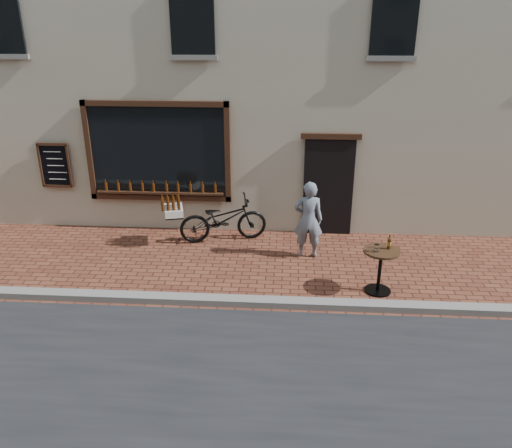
{
  "coord_description": "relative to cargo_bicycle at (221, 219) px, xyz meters",
  "views": [
    {
      "loc": [
        1.01,
        -7.23,
        4.56
      ],
      "look_at": [
        0.44,
        1.2,
        1.1
      ],
      "focal_mm": 35.0,
      "sensor_mm": 36.0,
      "label": 1
    }
  ],
  "objects": [
    {
      "name": "cargo_bicycle",
      "position": [
        0.0,
        0.0,
        0.0
      ],
      "size": [
        2.3,
        1.17,
        1.08
      ],
      "rotation": [
        0.0,
        0.0,
        1.84
      ],
      "color": "black",
      "rests_on": "ground"
    },
    {
      "name": "shop_building",
      "position": [
        0.44,
        3.62,
        4.48
      ],
      "size": [
        28.0,
        6.2,
        10.0
      ],
      "color": "#B8AA91",
      "rests_on": "ground"
    },
    {
      "name": "ground",
      "position": [
        0.44,
        -2.87,
        -0.52
      ],
      "size": [
        90.0,
        90.0,
        0.0
      ],
      "primitive_type": "plane",
      "color": "#58291C",
      "rests_on": "ground"
    },
    {
      "name": "bistro_table",
      "position": [
        3.12,
        -2.05,
        0.07
      ],
      "size": [
        0.64,
        0.64,
        1.1
      ],
      "color": "black",
      "rests_on": "ground"
    },
    {
      "name": "pedestrian",
      "position": [
        1.87,
        -0.66,
        0.29
      ],
      "size": [
        0.59,
        0.39,
        1.61
      ],
      "primitive_type": "imported",
      "rotation": [
        0.0,
        0.0,
        3.14
      ],
      "color": "slate",
      "rests_on": "ground"
    },
    {
      "name": "kerb",
      "position": [
        0.44,
        -2.67,
        -0.46
      ],
      "size": [
        90.0,
        0.25,
        0.12
      ],
      "primitive_type": "cube",
      "color": "slate",
      "rests_on": "ground"
    }
  ]
}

